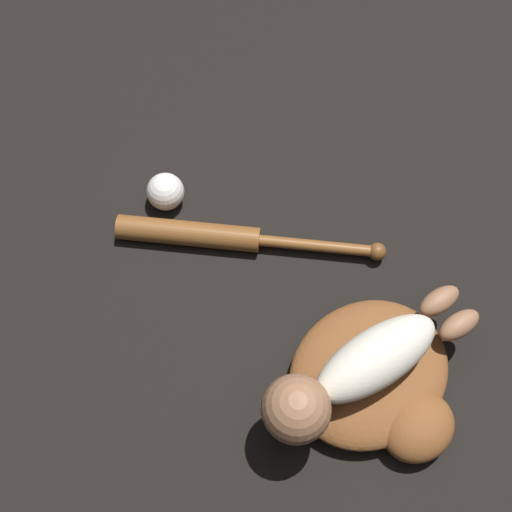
{
  "coord_description": "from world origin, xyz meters",
  "views": [
    {
      "loc": [
        0.45,
        0.03,
        1.18
      ],
      "look_at": [
        -0.03,
        -0.22,
        0.06
      ],
      "focal_mm": 50.0,
      "sensor_mm": 36.0,
      "label": 1
    }
  ],
  "objects_px": {
    "baseball_bat": "(216,236)",
    "baseball": "(165,192)",
    "baby_figure": "(352,373)",
    "baseball_glove": "(377,381)"
  },
  "relations": [
    {
      "from": "baseball_bat",
      "to": "baseball",
      "type": "xyz_separation_m",
      "value": [
        -0.03,
        -0.13,
        0.01
      ]
    },
    {
      "from": "baby_figure",
      "to": "baseball_bat",
      "type": "relative_size",
      "value": 0.8
    },
    {
      "from": "baby_figure",
      "to": "baseball",
      "type": "bearing_deg",
      "value": -111.89
    },
    {
      "from": "baseball",
      "to": "baby_figure",
      "type": "bearing_deg",
      "value": 68.11
    },
    {
      "from": "baseball",
      "to": "baseball_bat",
      "type": "bearing_deg",
      "value": 75.35
    },
    {
      "from": "baby_figure",
      "to": "baseball",
      "type": "distance_m",
      "value": 0.5
    },
    {
      "from": "baby_figure",
      "to": "baseball_bat",
      "type": "height_order",
      "value": "baby_figure"
    },
    {
      "from": "baseball_glove",
      "to": "baseball",
      "type": "distance_m",
      "value": 0.52
    },
    {
      "from": "baseball_glove",
      "to": "baby_figure",
      "type": "height_order",
      "value": "baby_figure"
    },
    {
      "from": "baseball_glove",
      "to": "baby_figure",
      "type": "relative_size",
      "value": 0.94
    }
  ]
}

